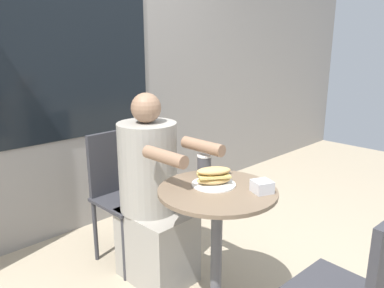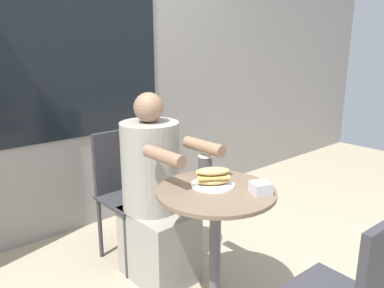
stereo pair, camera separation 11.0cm
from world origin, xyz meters
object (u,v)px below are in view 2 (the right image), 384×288
at_px(cafe_table, 215,226).
at_px(sandwich_on_plate, 213,178).
at_px(seated_diner, 155,201).
at_px(drink_cup, 205,164).
at_px(diner_chair, 125,183).

relative_size(cafe_table, sandwich_on_plate, 3.14).
bearing_deg(seated_diner, sandwich_on_plate, 96.48).
bearing_deg(drink_cup, sandwich_on_plate, -120.19).
distance_m(diner_chair, seated_diner, 0.35).
relative_size(sandwich_on_plate, drink_cup, 2.06).
bearing_deg(seated_diner, diner_chair, -90.85).
bearing_deg(diner_chair, sandwich_on_plate, 93.25).
xyz_separation_m(seated_diner, drink_cup, (0.15, -0.28, 0.27)).
bearing_deg(sandwich_on_plate, diner_chair, 94.59).
distance_m(cafe_table, diner_chair, 0.84).
height_order(cafe_table, sandwich_on_plate, sandwich_on_plate).
distance_m(seated_diner, drink_cup, 0.42).
height_order(sandwich_on_plate, drink_cup, drink_cup).
height_order(seated_diner, drink_cup, seated_diner).
height_order(cafe_table, seated_diner, seated_diner).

